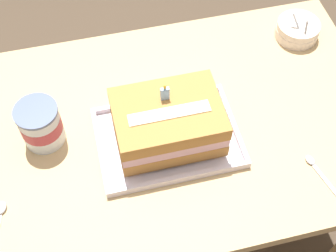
# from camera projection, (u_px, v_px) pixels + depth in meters

# --- Properties ---
(ground_plane) EXTENTS (8.00, 8.00, 0.00)m
(ground_plane) POSITION_uv_depth(u_px,v_px,m) (168.00, 224.00, 1.86)
(ground_plane) COLOR #4C3D2D
(dining_table) EXTENTS (1.21, 0.75, 0.70)m
(dining_table) POSITION_uv_depth(u_px,v_px,m) (168.00, 144.00, 1.36)
(dining_table) COLOR tan
(dining_table) RESTS_ON ground_plane
(foil_tray) EXTENTS (0.37, 0.27, 0.02)m
(foil_tray) POSITION_uv_depth(u_px,v_px,m) (168.00, 138.00, 1.24)
(foil_tray) COLOR silver
(foil_tray) RESTS_ON dining_table
(birthday_cake) EXTENTS (0.27, 0.19, 0.17)m
(birthday_cake) POSITION_uv_depth(u_px,v_px,m) (168.00, 122.00, 1.18)
(birthday_cake) COLOR #BA7F3F
(birthday_cake) RESTS_ON foil_tray
(bowl_stack) EXTENTS (0.13, 0.13, 0.10)m
(bowl_stack) POSITION_uv_depth(u_px,v_px,m) (297.00, 30.00, 1.45)
(bowl_stack) COLOR silver
(bowl_stack) RESTS_ON dining_table
(ice_cream_tub) EXTENTS (0.11, 0.11, 0.13)m
(ice_cream_tub) POSITION_uv_depth(u_px,v_px,m) (41.00, 125.00, 1.20)
(ice_cream_tub) COLOR white
(ice_cream_tub) RESTS_ON dining_table
(serving_spoon_near_tray) EXTENTS (0.05, 0.15, 0.01)m
(serving_spoon_near_tray) POSITION_uv_depth(u_px,v_px,m) (317.00, 169.00, 1.20)
(serving_spoon_near_tray) COLOR silver
(serving_spoon_near_tray) RESTS_ON dining_table
(serving_spoon_by_bowls) EXTENTS (0.05, 0.14, 0.01)m
(serving_spoon_by_bowls) POSITION_uv_depth(u_px,v_px,m) (0.00, 214.00, 1.13)
(serving_spoon_by_bowls) COLOR silver
(serving_spoon_by_bowls) RESTS_ON dining_table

